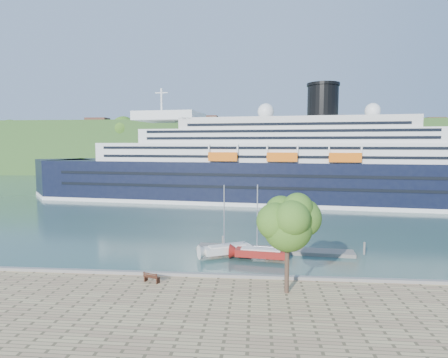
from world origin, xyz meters
The scene contains 10 objects.
ground centered at (0.00, 0.00, 0.00)m, with size 400.00×400.00×0.00m, color #2B4D48.
far_hillside centered at (0.00, 145.00, 12.00)m, with size 400.00×50.00×24.00m, color #305221.
quay_coping centered at (0.00, -0.20, 1.15)m, with size 220.00×0.50×0.30m, color slate.
cruise_ship centered at (3.96, 54.03, 13.69)m, with size 121.94×17.76×27.38m, color black, non-canonical shape.
park_bench centered at (-7.50, -2.13, 1.51)m, with size 1.60×0.66×1.03m, color #401E12, non-canonical shape.
promenade_tree centered at (4.63, -3.43, 5.65)m, with size 5.61×5.61×9.30m, color #2B5917, non-canonical shape.
floating_pontoon centered at (4.23, 12.16, 0.22)m, with size 19.72×2.41×0.44m, color gray, non-canonical shape.
sailboat_white_near centered at (-1.47, 9.70, 4.19)m, with size 6.49×1.80×8.38m, color silver, non-canonical shape.
sailboat_red centered at (2.56, 8.44, 4.27)m, with size 6.61×1.84×8.54m, color maroon, non-canonical shape.
tender_launch centered at (8.02, 31.66, 1.00)m, with size 7.26×2.49×2.01m, color orange, non-canonical shape.
Camera 1 is at (2.04, -34.71, 13.64)m, focal length 30.00 mm.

